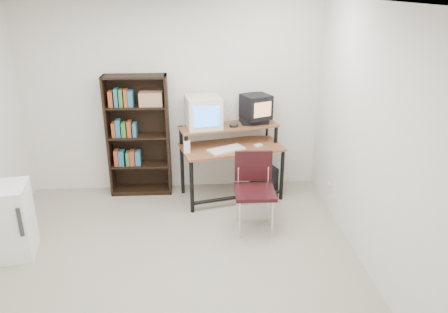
{
  "coord_description": "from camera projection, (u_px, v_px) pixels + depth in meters",
  "views": [
    {
      "loc": [
        0.27,
        -3.8,
        2.74
      ],
      "look_at": [
        0.63,
        1.1,
        0.79
      ],
      "focal_mm": 35.0,
      "sensor_mm": 36.0,
      "label": 1
    }
  ],
  "objects": [
    {
      "name": "bookshelf",
      "position": [
        138.0,
        134.0,
        5.89
      ],
      "size": [
        0.83,
        0.29,
        1.65
      ],
      "rotation": [
        0.0,
        0.0,
        -0.01
      ],
      "color": "black",
      "rests_on": "floor"
    },
    {
      "name": "desk_speaker",
      "position": [
        187.0,
        147.0,
        5.54
      ],
      "size": [
        0.08,
        0.08,
        0.17
      ],
      "primitive_type": "cube",
      "rotation": [
        0.0,
        0.0,
        0.0
      ],
      "color": "silver",
      "rests_on": "computer_desk"
    },
    {
      "name": "floor",
      "position": [
        171.0,
        268.0,
        4.52
      ],
      "size": [
        4.0,
        4.0,
        0.01
      ],
      "primitive_type": "cube",
      "color": "#A39A87",
      "rests_on": "ground"
    },
    {
      "name": "vcr",
      "position": [
        254.0,
        121.0,
        5.91
      ],
      "size": [
        0.39,
        0.3,
        0.08
      ],
      "primitive_type": "cube",
      "rotation": [
        0.0,
        0.0,
        0.11
      ],
      "color": "black",
      "rests_on": "computer_desk"
    },
    {
      "name": "front_wall",
      "position": [
        144.0,
        292.0,
        2.18
      ],
      "size": [
        4.0,
        0.01,
        2.6
      ],
      "primitive_type": "cube",
      "color": "silver",
      "rests_on": "floor"
    },
    {
      "name": "crt_tv",
      "position": [
        256.0,
        107.0,
        5.82
      ],
      "size": [
        0.44,
        0.44,
        0.32
      ],
      "rotation": [
        0.0,
        0.0,
        0.41
      ],
      "color": "black",
      "rests_on": "vcr"
    },
    {
      "name": "cd_spindle",
      "position": [
        234.0,
        126.0,
        5.75
      ],
      "size": [
        0.13,
        0.13,
        0.05
      ],
      "primitive_type": "cylinder",
      "rotation": [
        0.0,
        0.0,
        0.1
      ],
      "color": "#26262B",
      "rests_on": "computer_desk"
    },
    {
      "name": "pc_tower",
      "position": [
        264.0,
        178.0,
        6.09
      ],
      "size": [
        0.34,
        0.49,
        0.42
      ],
      "primitive_type": "cube",
      "rotation": [
        0.0,
        0.0,
        0.35
      ],
      "color": "black",
      "rests_on": "floor"
    },
    {
      "name": "right_wall",
      "position": [
        375.0,
        145.0,
        4.17
      ],
      "size": [
        0.01,
        4.0,
        2.6
      ],
      "primitive_type": "cube",
      "color": "silver",
      "rests_on": "floor"
    },
    {
      "name": "computer_desk",
      "position": [
        231.0,
        148.0,
        5.81
      ],
      "size": [
        1.43,
        0.93,
        0.98
      ],
      "rotation": [
        0.0,
        0.0,
        0.22
      ],
      "color": "brown",
      "rests_on": "floor"
    },
    {
      "name": "school_chair",
      "position": [
        254.0,
        183.0,
        5.09
      ],
      "size": [
        0.48,
        0.48,
        0.93
      ],
      "rotation": [
        0.0,
        0.0,
        -0.03
      ],
      "color": "black",
      "rests_on": "floor"
    },
    {
      "name": "mousepad",
      "position": [
        258.0,
        147.0,
        5.79
      ],
      "size": [
        0.27,
        0.24,
        0.01
      ],
      "primitive_type": "cube",
      "rotation": [
        0.0,
        0.0,
        0.33
      ],
      "color": "black",
      "rests_on": "computer_desk"
    },
    {
      "name": "mini_fridge",
      "position": [
        7.0,
        221.0,
        4.61
      ],
      "size": [
        0.54,
        0.54,
        0.8
      ],
      "rotation": [
        0.0,
        0.0,
        0.15
      ],
      "color": "white",
      "rests_on": "floor"
    },
    {
      "name": "wall_outlet",
      "position": [
        329.0,
        188.0,
        5.6
      ],
      "size": [
        0.02,
        0.08,
        0.12
      ],
      "primitive_type": "cube",
      "color": "beige",
      "rests_on": "right_wall"
    },
    {
      "name": "crt_monitor",
      "position": [
        203.0,
        112.0,
        5.69
      ],
      "size": [
        0.5,
        0.5,
        0.42
      ],
      "rotation": [
        0.0,
        0.0,
        0.15
      ],
      "color": "silver",
      "rests_on": "computer_desk"
    },
    {
      "name": "mouse",
      "position": [
        258.0,
        146.0,
        5.78
      ],
      "size": [
        0.12,
        0.1,
        0.03
      ],
      "primitive_type": "cube",
      "rotation": [
        0.0,
        0.0,
        0.44
      ],
      "color": "white",
      "rests_on": "mousepad"
    },
    {
      "name": "ceiling",
      "position": [
        157.0,
        2.0,
        3.56
      ],
      "size": [
        4.0,
        4.0,
        0.01
      ],
      "primitive_type": "cube",
      "color": "white",
      "rests_on": "back_wall"
    },
    {
      "name": "keyboard",
      "position": [
        226.0,
        150.0,
        5.64
      ],
      "size": [
        0.51,
        0.4,
        0.03
      ],
      "primitive_type": "cube",
      "rotation": [
        0.0,
        0.0,
        0.47
      ],
      "color": "silver",
      "rests_on": "computer_desk"
    },
    {
      "name": "back_wall",
      "position": [
        173.0,
        98.0,
        5.89
      ],
      "size": [
        4.0,
        0.01,
        2.6
      ],
      "primitive_type": "cube",
      "color": "silver",
      "rests_on": "floor"
    }
  ]
}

